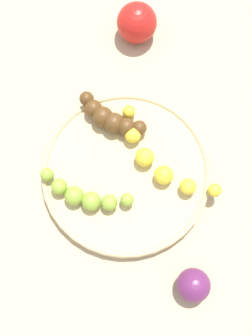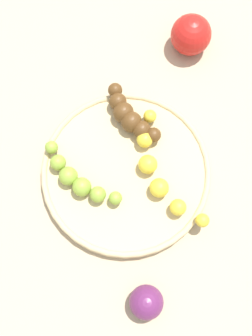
{
  "view_description": "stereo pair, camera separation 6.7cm",
  "coord_description": "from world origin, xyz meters",
  "px_view_note": "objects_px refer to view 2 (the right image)",
  "views": [
    {
      "loc": [
        0.03,
        0.18,
        0.68
      ],
      "look_at": [
        0.0,
        0.0,
        0.04
      ],
      "focal_mm": 44.96,
      "sensor_mm": 36.0,
      "label": 1
    },
    {
      "loc": [
        -0.04,
        0.18,
        0.68
      ],
      "look_at": [
        0.0,
        0.0,
        0.04
      ],
      "focal_mm": 44.96,
      "sensor_mm": 36.0,
      "label": 2
    }
  ],
  "objects_px": {
    "banana_green": "(77,179)",
    "plum_purple": "(146,302)",
    "banana_yellow": "(160,173)",
    "fruit_bowl": "(126,172)",
    "apple_red": "(191,35)",
    "banana_overripe": "(129,116)"
  },
  "relations": [
    {
      "from": "banana_yellow",
      "to": "banana_green",
      "type": "distance_m",
      "value": 0.13
    },
    {
      "from": "plum_purple",
      "to": "banana_green",
      "type": "bearing_deg",
      "value": -47.42
    },
    {
      "from": "plum_purple",
      "to": "apple_red",
      "type": "height_order",
      "value": "apple_red"
    },
    {
      "from": "banana_green",
      "to": "banana_yellow",
      "type": "bearing_deg",
      "value": 132.78
    },
    {
      "from": "banana_yellow",
      "to": "plum_purple",
      "type": "relative_size",
      "value": 3.36
    },
    {
      "from": "plum_purple",
      "to": "banana_yellow",
      "type": "bearing_deg",
      "value": -84.13
    },
    {
      "from": "fruit_bowl",
      "to": "banana_green",
      "type": "distance_m",
      "value": 0.08
    },
    {
      "from": "fruit_bowl",
      "to": "plum_purple",
      "type": "relative_size",
      "value": 5.39
    },
    {
      "from": "fruit_bowl",
      "to": "banana_green",
      "type": "xyz_separation_m",
      "value": [
        0.07,
        0.03,
        0.02
      ]
    },
    {
      "from": "banana_green",
      "to": "plum_purple",
      "type": "xyz_separation_m",
      "value": [
        -0.15,
        0.16,
        -0.01
      ]
    },
    {
      "from": "plum_purple",
      "to": "apple_red",
      "type": "distance_m",
      "value": 0.46
    },
    {
      "from": "banana_overripe",
      "to": "apple_red",
      "type": "relative_size",
      "value": 1.45
    },
    {
      "from": "fruit_bowl",
      "to": "banana_overripe",
      "type": "relative_size",
      "value": 2.68
    },
    {
      "from": "banana_green",
      "to": "plum_purple",
      "type": "relative_size",
      "value": 2.74
    },
    {
      "from": "fruit_bowl",
      "to": "banana_yellow",
      "type": "bearing_deg",
      "value": -175.71
    },
    {
      "from": "banana_yellow",
      "to": "apple_red",
      "type": "distance_m",
      "value": 0.26
    },
    {
      "from": "banana_green",
      "to": "plum_purple",
      "type": "height_order",
      "value": "plum_purple"
    },
    {
      "from": "banana_yellow",
      "to": "fruit_bowl",
      "type": "bearing_deg",
      "value": -32.66
    },
    {
      "from": "banana_yellow",
      "to": "banana_overripe",
      "type": "distance_m",
      "value": 0.11
    },
    {
      "from": "banana_green",
      "to": "apple_red",
      "type": "xyz_separation_m",
      "value": [
        -0.13,
        -0.3,
        0.0
      ]
    },
    {
      "from": "apple_red",
      "to": "plum_purple",
      "type": "bearing_deg",
      "value": 92.07
    },
    {
      "from": "plum_purple",
      "to": "apple_red",
      "type": "relative_size",
      "value": 0.72
    }
  ]
}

